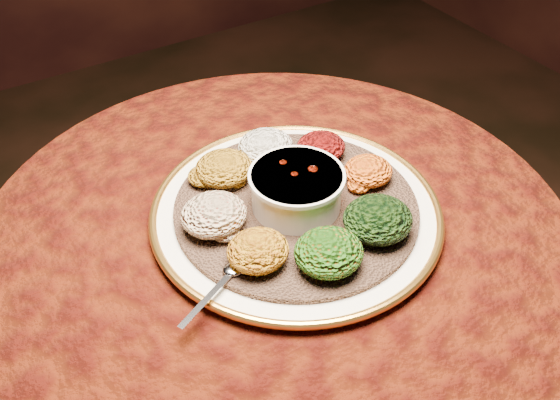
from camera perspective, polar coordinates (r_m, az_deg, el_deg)
table at (r=1.13m, az=-0.36°, el=-8.85°), size 0.96×0.96×0.73m
platter at (r=1.00m, az=1.47°, el=-1.11°), size 0.59×0.59×0.02m
injera at (r=1.00m, az=1.48°, el=-0.66°), size 0.51×0.51×0.01m
stew_bowl at (r=0.97m, az=1.52°, el=1.16°), size 0.15×0.15×0.06m
spoon at (r=0.89m, az=-4.46°, el=-6.61°), size 0.13×0.07×0.01m
portion_ayib at (r=1.08m, az=-1.33°, el=4.93°), size 0.10×0.09×0.05m
portion_kitfo at (r=1.08m, az=3.76°, el=4.87°), size 0.09×0.08×0.04m
portion_tikil at (r=1.04m, az=8.07°, el=2.66°), size 0.08×0.08×0.04m
portion_gomen at (r=0.94m, az=8.93°, el=-1.75°), size 0.11×0.10×0.05m
portion_mixveg at (r=0.89m, az=4.47°, el=-4.79°), size 0.10×0.10×0.05m
portion_kik at (r=0.89m, az=-2.04°, el=-4.64°), size 0.09×0.09×0.04m
portion_timatim at (r=0.95m, az=-6.07°, el=-1.33°), size 0.10×0.10×0.05m
portion_shiro at (r=1.03m, az=-5.16°, el=2.92°), size 0.10×0.09×0.05m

